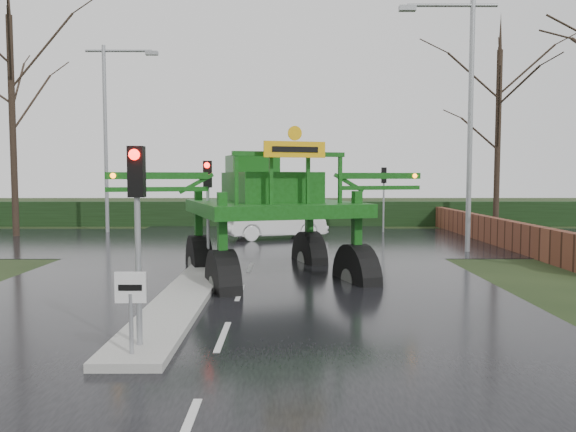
{
  "coord_description": "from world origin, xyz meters",
  "views": [
    {
      "loc": [
        1.18,
        -10.37,
        3.02
      ],
      "look_at": [
        1.24,
        4.15,
        2.0
      ],
      "focal_mm": 35.0,
      "sensor_mm": 36.0,
      "label": 1
    }
  ],
  "objects_px": {
    "keep_left_sign": "(131,299)",
    "traffic_signal_near": "(137,202)",
    "traffic_signal_mid": "(208,190)",
    "street_light_right": "(463,101)",
    "street_light_left_far": "(111,121)",
    "crop_sprayer": "(220,193)",
    "white_sedan": "(275,239)",
    "traffic_signal_far": "(384,185)"
  },
  "relations": [
    {
      "from": "keep_left_sign",
      "to": "traffic_signal_near",
      "type": "height_order",
      "value": "traffic_signal_near"
    },
    {
      "from": "keep_left_sign",
      "to": "white_sedan",
      "type": "xyz_separation_m",
      "value": [
        1.98,
        18.29,
        -1.06
      ]
    },
    {
      "from": "keep_left_sign",
      "to": "traffic_signal_near",
      "type": "bearing_deg",
      "value": 90.0
    },
    {
      "from": "keep_left_sign",
      "to": "traffic_signal_near",
      "type": "relative_size",
      "value": 0.38
    },
    {
      "from": "crop_sprayer",
      "to": "white_sedan",
      "type": "distance_m",
      "value": 12.43
    },
    {
      "from": "keep_left_sign",
      "to": "traffic_signal_mid",
      "type": "distance_m",
      "value": 9.12
    },
    {
      "from": "traffic_signal_mid",
      "to": "street_light_right",
      "type": "bearing_deg",
      "value": 25.4
    },
    {
      "from": "traffic_signal_mid",
      "to": "street_light_right",
      "type": "distance_m",
      "value": 11.05
    },
    {
      "from": "white_sedan",
      "to": "street_light_left_far",
      "type": "bearing_deg",
      "value": 48.16
    },
    {
      "from": "street_light_left_far",
      "to": "crop_sprayer",
      "type": "bearing_deg",
      "value": -63.55
    },
    {
      "from": "traffic_signal_near",
      "to": "traffic_signal_far",
      "type": "height_order",
      "value": "same"
    },
    {
      "from": "traffic_signal_near",
      "to": "keep_left_sign",
      "type": "bearing_deg",
      "value": -90.0
    },
    {
      "from": "street_light_right",
      "to": "traffic_signal_far",
      "type": "bearing_deg",
      "value": 101.95
    },
    {
      "from": "traffic_signal_near",
      "to": "crop_sprayer",
      "type": "height_order",
      "value": "crop_sprayer"
    },
    {
      "from": "keep_left_sign",
      "to": "white_sedan",
      "type": "relative_size",
      "value": 0.27
    },
    {
      "from": "traffic_signal_far",
      "to": "white_sedan",
      "type": "bearing_deg",
      "value": 28.93
    },
    {
      "from": "traffic_signal_far",
      "to": "street_light_left_far",
      "type": "xyz_separation_m",
      "value": [
        -14.69,
        -0.01,
        3.4
      ]
    },
    {
      "from": "traffic_signal_far",
      "to": "white_sedan",
      "type": "xyz_separation_m",
      "value": [
        -5.82,
        -3.22,
        -2.59
      ]
    },
    {
      "from": "traffic_signal_mid",
      "to": "crop_sprayer",
      "type": "xyz_separation_m",
      "value": [
        0.72,
        -2.8,
        -0.0
      ]
    },
    {
      "from": "traffic_signal_mid",
      "to": "street_light_right",
      "type": "xyz_separation_m",
      "value": [
        9.49,
        4.51,
        3.4
      ]
    },
    {
      "from": "white_sedan",
      "to": "street_light_right",
      "type": "bearing_deg",
      "value": -144.44
    },
    {
      "from": "traffic_signal_mid",
      "to": "crop_sprayer",
      "type": "height_order",
      "value": "crop_sprayer"
    },
    {
      "from": "traffic_signal_far",
      "to": "crop_sprayer",
      "type": "relative_size",
      "value": 0.38
    },
    {
      "from": "traffic_signal_near",
      "to": "street_light_right",
      "type": "distance_m",
      "value": 16.46
    },
    {
      "from": "street_light_right",
      "to": "white_sedan",
      "type": "height_order",
      "value": "street_light_right"
    },
    {
      "from": "keep_left_sign",
      "to": "traffic_signal_mid",
      "type": "xyz_separation_m",
      "value": [
        0.0,
        8.99,
        1.53
      ]
    },
    {
      "from": "traffic_signal_far",
      "to": "street_light_right",
      "type": "height_order",
      "value": "street_light_right"
    },
    {
      "from": "street_light_left_far",
      "to": "crop_sprayer",
      "type": "distance_m",
      "value": 17.43
    },
    {
      "from": "traffic_signal_near",
      "to": "street_light_right",
      "type": "xyz_separation_m",
      "value": [
        9.49,
        13.01,
        3.4
      ]
    },
    {
      "from": "crop_sprayer",
      "to": "white_sedan",
      "type": "bearing_deg",
      "value": 66.1
    },
    {
      "from": "street_light_left_far",
      "to": "white_sedan",
      "type": "distance_m",
      "value": 11.17
    },
    {
      "from": "street_light_left_far",
      "to": "white_sedan",
      "type": "height_order",
      "value": "street_light_left_far"
    },
    {
      "from": "traffic_signal_mid",
      "to": "traffic_signal_far",
      "type": "relative_size",
      "value": 1.0
    },
    {
      "from": "street_light_right",
      "to": "white_sedan",
      "type": "bearing_deg",
      "value": 147.5
    },
    {
      "from": "traffic_signal_near",
      "to": "traffic_signal_far",
      "type": "bearing_deg",
      "value": 69.64
    },
    {
      "from": "street_light_left_far",
      "to": "traffic_signal_near",
      "type": "bearing_deg",
      "value": -71.83
    },
    {
      "from": "street_light_right",
      "to": "street_light_left_far",
      "type": "height_order",
      "value": "same"
    },
    {
      "from": "crop_sprayer",
      "to": "white_sedan",
      "type": "relative_size",
      "value": 1.9
    },
    {
      "from": "keep_left_sign",
      "to": "street_light_right",
      "type": "bearing_deg",
      "value": 54.88
    },
    {
      "from": "traffic_signal_far",
      "to": "street_light_left_far",
      "type": "bearing_deg",
      "value": 0.03
    },
    {
      "from": "traffic_signal_mid",
      "to": "traffic_signal_near",
      "type": "bearing_deg",
      "value": -90.0
    },
    {
      "from": "white_sedan",
      "to": "traffic_signal_mid",
      "type": "bearing_deg",
      "value": 146.06
    }
  ]
}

